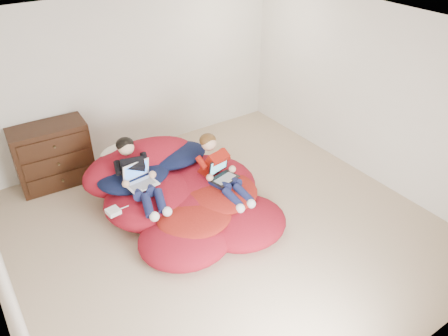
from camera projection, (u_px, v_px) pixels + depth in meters
room_shell at (224, 213)px, 5.55m from camera, size 5.10×5.10×2.77m
dresser at (53, 155)px, 6.27m from camera, size 1.06×0.60×0.93m
beanbag_pile at (181, 194)px, 5.84m from camera, size 2.21×2.42×0.84m
cream_pillow at (117, 155)px, 5.97m from camera, size 0.47×0.30×0.30m
older_boy at (137, 173)px, 5.52m from camera, size 0.39×1.09×0.68m
younger_boy at (219, 167)px, 5.73m from camera, size 0.36×1.04×0.68m
laptop_white at (140, 178)px, 5.49m from camera, size 0.39×0.35×0.27m
laptop_black at (222, 173)px, 5.71m from camera, size 0.40×0.37×0.26m
power_adapter at (113, 211)px, 5.26m from camera, size 0.17×0.17×0.06m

